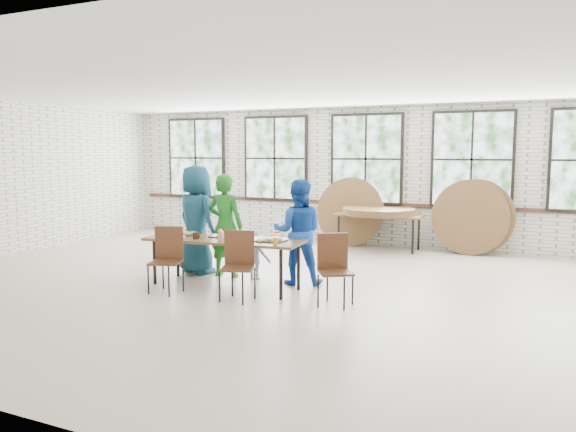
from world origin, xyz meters
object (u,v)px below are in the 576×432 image
Objects in this scene: chair_near_left at (167,254)px; storage_table at (379,217)px; chair_near_right at (238,259)px; dining_table at (225,242)px.

chair_near_left reaches higher than storage_table.
dining_table is at bearing 116.14° from chair_near_right.
chair_near_right is at bearing -15.24° from chair_near_left.
chair_near_left is 5.08m from storage_table.
chair_near_right reaches higher than dining_table.
chair_near_left is 0.52× the size of storage_table.
dining_table is 1.35× the size of storage_table.
chair_near_left and chair_near_right have the same top height.
chair_near_left is 1.00× the size of chair_near_right.
storage_table is at bearing 69.05° from dining_table.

